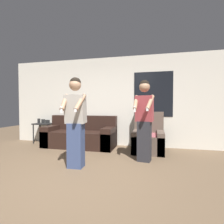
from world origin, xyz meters
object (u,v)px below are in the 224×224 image
at_px(couch, 80,136).
at_px(side_table, 43,126).
at_px(armchair, 148,139).
at_px(person_right, 144,119).
at_px(person_left, 75,121).

xyz_separation_m(couch, side_table, (-1.39, 0.20, 0.23)).
bearing_deg(armchair, couch, 178.47).
distance_m(couch, person_right, 2.24).
bearing_deg(couch, person_right, -26.32).
height_order(side_table, person_left, person_left).
xyz_separation_m(armchair, side_table, (-3.38, 0.25, 0.23)).
bearing_deg(side_table, armchair, -4.24).
relative_size(armchair, person_left, 0.59).
distance_m(couch, side_table, 1.42).
height_order(person_left, person_right, person_right).
xyz_separation_m(side_table, person_right, (3.32, -1.15, 0.38)).
distance_m(armchair, side_table, 3.40).
bearing_deg(person_left, couch, 111.17).
height_order(couch, person_right, person_right).
relative_size(armchair, side_table, 1.31).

